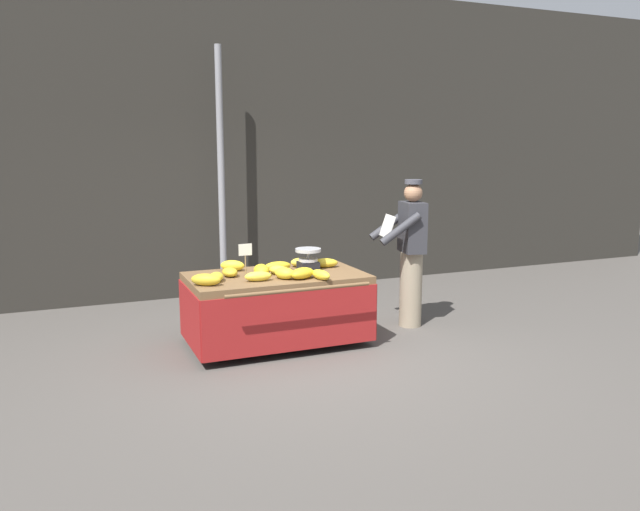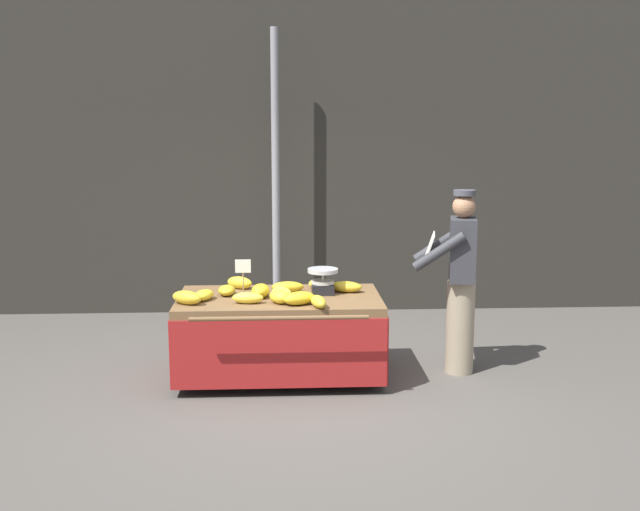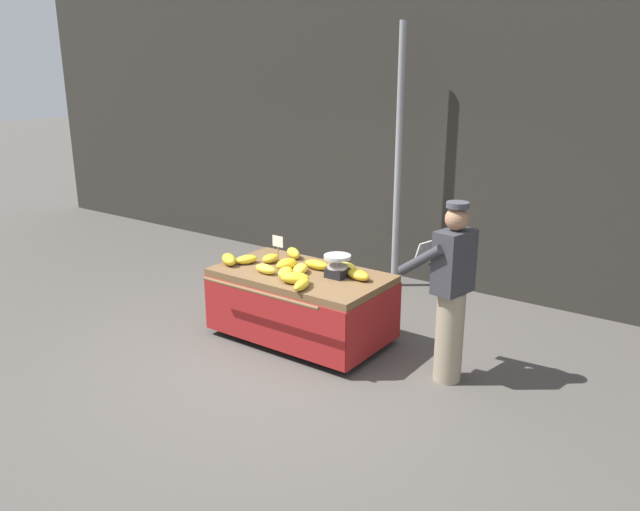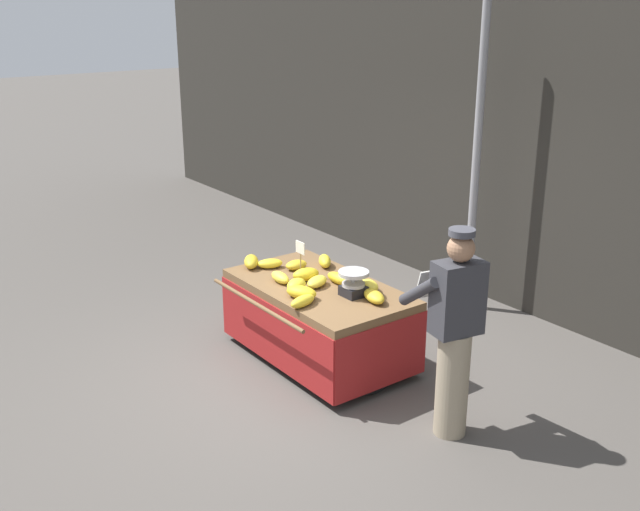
{
  "view_description": "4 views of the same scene",
  "coord_description": "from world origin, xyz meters",
  "px_view_note": "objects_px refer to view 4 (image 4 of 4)",
  "views": [
    {
      "loc": [
        -2.27,
        -5.61,
        2.1
      ],
      "look_at": [
        0.25,
        0.4,
        0.95
      ],
      "focal_mm": 35.31,
      "sensor_mm": 36.0,
      "label": 1
    },
    {
      "loc": [
        -0.17,
        -6.12,
        2.3
      ],
      "look_at": [
        0.16,
        0.4,
        1.16
      ],
      "focal_mm": 42.29,
      "sensor_mm": 36.0,
      "label": 2
    },
    {
      "loc": [
        3.64,
        -4.46,
        2.86
      ],
      "look_at": [
        -0.04,
        0.65,
        0.94
      ],
      "focal_mm": 35.29,
      "sensor_mm": 36.0,
      "label": 3
    },
    {
      "loc": [
        5.07,
        -3.36,
        3.32
      ],
      "look_at": [
        -0.04,
        0.42,
        1.12
      ],
      "focal_mm": 41.99,
      "sensor_mm": 36.0,
      "label": 4
    }
  ],
  "objects_px": {
    "banana_cart": "(319,305)",
    "banana_bunch_7": "(296,285)",
    "banana_bunch_3": "(303,301)",
    "banana_bunch_0": "(317,282)",
    "weighing_scale": "(353,283)",
    "banana_bunch_2": "(325,261)",
    "banana_bunch_8": "(369,286)",
    "banana_bunch_9": "(339,278)",
    "banana_bunch_1": "(280,277)",
    "street_pole": "(476,160)",
    "banana_bunch_4": "(301,292)",
    "banana_bunch_5": "(270,263)",
    "vendor_person": "(454,333)",
    "price_sign": "(300,251)",
    "banana_bunch_12": "(251,262)",
    "banana_bunch_10": "(296,265)",
    "banana_bunch_11": "(306,274)",
    "banana_bunch_6": "(374,296)"
  },
  "relations": [
    {
      "from": "banana_bunch_2",
      "to": "banana_bunch_11",
      "type": "height_order",
      "value": "banana_bunch_11"
    },
    {
      "from": "banana_bunch_3",
      "to": "banana_bunch_10",
      "type": "height_order",
      "value": "banana_bunch_3"
    },
    {
      "from": "street_pole",
      "to": "banana_bunch_2",
      "type": "xyz_separation_m",
      "value": [
        -0.34,
        -1.76,
        -0.87
      ]
    },
    {
      "from": "banana_bunch_8",
      "to": "banana_bunch_9",
      "type": "distance_m",
      "value": 0.33
    },
    {
      "from": "banana_bunch_2",
      "to": "banana_bunch_7",
      "type": "height_order",
      "value": "banana_bunch_7"
    },
    {
      "from": "banana_bunch_1",
      "to": "price_sign",
      "type": "bearing_deg",
      "value": 100.6
    },
    {
      "from": "banana_bunch_3",
      "to": "banana_bunch_7",
      "type": "relative_size",
      "value": 1.22
    },
    {
      "from": "street_pole",
      "to": "banana_bunch_12",
      "type": "distance_m",
      "value": 2.63
    },
    {
      "from": "banana_bunch_0",
      "to": "vendor_person",
      "type": "bearing_deg",
      "value": 3.8
    },
    {
      "from": "banana_cart",
      "to": "banana_bunch_5",
      "type": "relative_size",
      "value": 7.34
    },
    {
      "from": "banana_cart",
      "to": "banana_bunch_7",
      "type": "distance_m",
      "value": 0.37
    },
    {
      "from": "banana_bunch_3",
      "to": "banana_bunch_11",
      "type": "distance_m",
      "value": 0.64
    },
    {
      "from": "banana_bunch_0",
      "to": "vendor_person",
      "type": "xyz_separation_m",
      "value": [
        1.64,
        0.11,
        0.06
      ]
    },
    {
      "from": "banana_bunch_8",
      "to": "banana_bunch_10",
      "type": "height_order",
      "value": "banana_bunch_8"
    },
    {
      "from": "banana_bunch_0",
      "to": "banana_bunch_5",
      "type": "xyz_separation_m",
      "value": [
        -0.69,
        -0.08,
        -0.0
      ]
    },
    {
      "from": "banana_bunch_4",
      "to": "banana_bunch_11",
      "type": "height_order",
      "value": "banana_bunch_11"
    },
    {
      "from": "street_pole",
      "to": "banana_bunch_8",
      "type": "xyz_separation_m",
      "value": [
        0.43,
        -1.83,
        -0.87
      ]
    },
    {
      "from": "banana_bunch_10",
      "to": "banana_bunch_9",
      "type": "bearing_deg",
      "value": 10.21
    },
    {
      "from": "banana_bunch_12",
      "to": "vendor_person",
      "type": "distance_m",
      "value": 2.48
    },
    {
      "from": "weighing_scale",
      "to": "banana_bunch_6",
      "type": "height_order",
      "value": "weighing_scale"
    },
    {
      "from": "banana_bunch_3",
      "to": "banana_bunch_5",
      "type": "distance_m",
      "value": 1.04
    },
    {
      "from": "banana_cart",
      "to": "banana_bunch_4",
      "type": "xyz_separation_m",
      "value": [
        0.17,
        -0.32,
        0.26
      ]
    },
    {
      "from": "banana_bunch_10",
      "to": "weighing_scale",
      "type": "bearing_deg",
      "value": 1.3
    },
    {
      "from": "banana_bunch_12",
      "to": "banana_bunch_4",
      "type": "bearing_deg",
      "value": -4.05
    },
    {
      "from": "banana_bunch_2",
      "to": "price_sign",
      "type": "bearing_deg",
      "value": -81.29
    },
    {
      "from": "price_sign",
      "to": "banana_bunch_7",
      "type": "relative_size",
      "value": 1.49
    },
    {
      "from": "weighing_scale",
      "to": "banana_bunch_2",
      "type": "xyz_separation_m",
      "value": [
        -0.77,
        0.26,
        -0.06
      ]
    },
    {
      "from": "weighing_scale",
      "to": "banana_bunch_3",
      "type": "height_order",
      "value": "weighing_scale"
    },
    {
      "from": "street_pole",
      "to": "banana_bunch_4",
      "type": "bearing_deg",
      "value": -85.06
    },
    {
      "from": "price_sign",
      "to": "banana_bunch_2",
      "type": "bearing_deg",
      "value": 98.71
    },
    {
      "from": "banana_bunch_11",
      "to": "banana_bunch_6",
      "type": "bearing_deg",
      "value": 12.89
    },
    {
      "from": "banana_bunch_2",
      "to": "banana_bunch_3",
      "type": "height_order",
      "value": "banana_bunch_2"
    },
    {
      "from": "banana_bunch_3",
      "to": "banana_bunch_7",
      "type": "height_order",
      "value": "banana_bunch_7"
    },
    {
      "from": "banana_bunch_11",
      "to": "banana_bunch_12",
      "type": "distance_m",
      "value": 0.67
    },
    {
      "from": "banana_bunch_3",
      "to": "banana_bunch_0",
      "type": "bearing_deg",
      "value": 129.0
    },
    {
      "from": "banana_bunch_6",
      "to": "banana_bunch_9",
      "type": "relative_size",
      "value": 1.01
    },
    {
      "from": "banana_bunch_9",
      "to": "banana_bunch_1",
      "type": "bearing_deg",
      "value": -129.48
    },
    {
      "from": "banana_bunch_0",
      "to": "banana_bunch_9",
      "type": "distance_m",
      "value": 0.22
    },
    {
      "from": "banana_bunch_7",
      "to": "banana_bunch_8",
      "type": "bearing_deg",
      "value": 53.95
    },
    {
      "from": "banana_bunch_5",
      "to": "vendor_person",
      "type": "distance_m",
      "value": 2.34
    },
    {
      "from": "banana_cart",
      "to": "weighing_scale",
      "type": "xyz_separation_m",
      "value": [
        0.4,
        0.1,
        0.32
      ]
    },
    {
      "from": "banana_bunch_1",
      "to": "banana_bunch_12",
      "type": "xyz_separation_m",
      "value": [
        -0.52,
        0.0,
        0.01
      ]
    },
    {
      "from": "banana_bunch_7",
      "to": "banana_bunch_0",
      "type": "bearing_deg",
      "value": 84.93
    },
    {
      "from": "banana_bunch_5",
      "to": "banana_bunch_9",
      "type": "distance_m",
      "value": 0.8
    },
    {
      "from": "banana_bunch_0",
      "to": "banana_bunch_1",
      "type": "height_order",
      "value": "banana_bunch_1"
    },
    {
      "from": "banana_bunch_3",
      "to": "banana_bunch_8",
      "type": "relative_size",
      "value": 1.15
    },
    {
      "from": "weighing_scale",
      "to": "banana_bunch_8",
      "type": "relative_size",
      "value": 1.15
    },
    {
      "from": "banana_bunch_5",
      "to": "banana_bunch_11",
      "type": "relative_size",
      "value": 0.96
    },
    {
      "from": "banana_bunch_2",
      "to": "banana_bunch_11",
      "type": "xyz_separation_m",
      "value": [
        0.21,
        -0.38,
        0.0
      ]
    },
    {
      "from": "price_sign",
      "to": "banana_bunch_12",
      "type": "bearing_deg",
      "value": -150.38
    }
  ]
}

